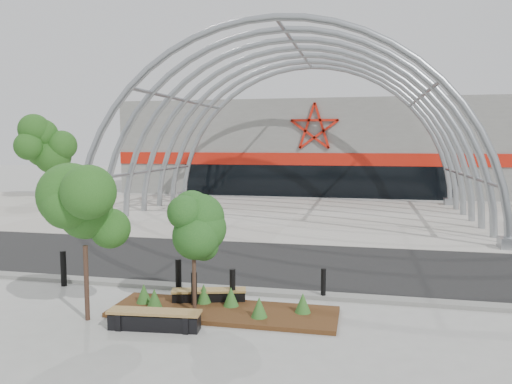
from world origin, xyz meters
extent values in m
plane|color=#969691|center=(0.00, 0.00, 0.00)|extent=(140.00, 140.00, 0.00)
cube|color=black|center=(0.00, 3.50, 0.01)|extent=(140.00, 7.00, 0.02)
cube|color=#A9A398|center=(0.00, 15.50, 0.02)|extent=(60.00, 17.00, 0.04)
cube|color=slate|center=(0.00, -0.25, 0.06)|extent=(60.00, 0.50, 0.12)
cube|color=slate|center=(0.00, 33.50, 4.00)|extent=(34.00, 15.00, 8.00)
cube|color=black|center=(0.00, 26.05, 1.30)|extent=(22.00, 0.25, 2.60)
cube|color=red|center=(0.00, 26.05, 3.10)|extent=(34.00, 0.30, 1.00)
torus|color=#91969B|center=(0.00, 8.00, 0.00)|extent=(20.36, 0.36, 20.36)
torus|color=#91969B|center=(0.00, 10.50, 0.00)|extent=(20.36, 0.36, 20.36)
torus|color=#91969B|center=(0.00, 13.00, 0.00)|extent=(20.36, 0.36, 20.36)
torus|color=#91969B|center=(0.00, 15.50, 0.00)|extent=(20.36, 0.36, 20.36)
torus|color=#91969B|center=(0.00, 18.00, 0.00)|extent=(20.36, 0.36, 20.36)
torus|color=#91969B|center=(0.00, 20.50, 0.00)|extent=(20.36, 0.36, 20.36)
torus|color=#91969B|center=(0.00, 23.00, 0.00)|extent=(20.36, 0.36, 20.36)
cylinder|color=#91969B|center=(9.66, 15.50, 2.59)|extent=(0.20, 15.00, 0.20)
cylinder|color=#91969B|center=(7.07, 15.50, 7.07)|extent=(0.20, 15.00, 0.20)
cylinder|color=#91969B|center=(0.00, 15.50, 10.00)|extent=(0.20, 15.00, 0.20)
cylinder|color=#91969B|center=(-7.07, 15.50, 7.07)|extent=(0.20, 15.00, 0.20)
cylinder|color=#91969B|center=(-9.66, 15.50, 2.59)|extent=(0.20, 15.00, 0.20)
cube|color=#91969B|center=(-10.00, 8.00, 0.25)|extent=(0.80, 0.80, 0.50)
cube|color=#91969B|center=(-10.00, 23.00, 0.25)|extent=(0.80, 0.80, 0.50)
cube|color=#91969B|center=(10.00, 8.00, 0.25)|extent=(0.80, 0.80, 0.50)
cube|color=#91969B|center=(10.00, 23.00, 0.25)|extent=(0.80, 0.80, 0.50)
cube|color=#3C210D|center=(0.47, -2.16, 0.06)|extent=(5.96, 1.86, 0.11)
cone|color=#356B27|center=(-1.36, -2.40, 0.37)|extent=(0.41, 0.41, 0.51)
cone|color=#356B27|center=(0.59, -1.82, 0.37)|extent=(0.41, 0.41, 0.51)
cone|color=#356B27|center=(1.51, -2.50, 0.37)|extent=(0.41, 0.41, 0.51)
cone|color=#356B27|center=(-0.21, -1.71, 0.37)|extent=(0.41, 0.41, 0.51)
cone|color=#356B27|center=(2.53, -1.92, 0.37)|extent=(0.41, 0.41, 0.51)
cone|color=#356B27|center=(-1.82, -2.06, 0.37)|extent=(0.41, 0.41, 0.51)
cylinder|color=#311C17|center=(-2.77, -3.32, 0.96)|extent=(0.12, 0.12, 1.92)
ellipsoid|color=#1B4D16|center=(-2.77, -3.32, 2.70)|extent=(1.64, 1.64, 2.09)
cylinder|color=#332018|center=(-0.22, -2.46, 0.77)|extent=(0.10, 0.10, 1.55)
ellipsoid|color=#164518|center=(-0.22, -2.46, 2.18)|extent=(1.28, 1.28, 1.69)
cube|color=black|center=(-0.84, -3.57, 0.19)|extent=(2.22, 0.62, 0.37)
cube|color=black|center=(-1.66, -3.65, 0.22)|extent=(0.18, 0.49, 0.44)
cube|color=black|center=(-0.02, -3.49, 0.22)|extent=(0.18, 0.49, 0.44)
cube|color=olive|center=(-0.84, -3.57, 0.44)|extent=(2.28, 0.70, 0.07)
cube|color=black|center=(-0.13, -1.52, 0.17)|extent=(2.03, 0.89, 0.34)
cube|color=black|center=(-0.85, -1.71, 0.20)|extent=(0.23, 0.46, 0.40)
cube|color=black|center=(0.60, -1.32, 0.20)|extent=(0.23, 0.46, 0.40)
cube|color=olive|center=(-0.13, -1.52, 0.40)|extent=(2.09, 0.98, 0.06)
cylinder|color=black|center=(-5.12, -0.76, 0.56)|extent=(0.18, 0.18, 1.11)
cylinder|color=black|center=(-1.24, -0.95, 0.55)|extent=(0.17, 0.17, 1.09)
cylinder|color=black|center=(-0.41, -1.93, 0.50)|extent=(0.16, 0.16, 1.01)
cylinder|color=black|center=(0.52, -1.41, 0.51)|extent=(0.16, 0.16, 1.02)
cylinder|color=black|center=(2.93, -0.36, 0.45)|extent=(0.14, 0.14, 0.89)
cylinder|color=black|center=(-20.00, 20.00, 1.65)|extent=(0.20, 0.20, 3.30)
ellipsoid|color=#194613|center=(-20.00, 20.00, 4.65)|extent=(3.00, 3.00, 3.60)
camera|label=1|loc=(4.02, -14.37, 4.50)|focal=35.00mm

